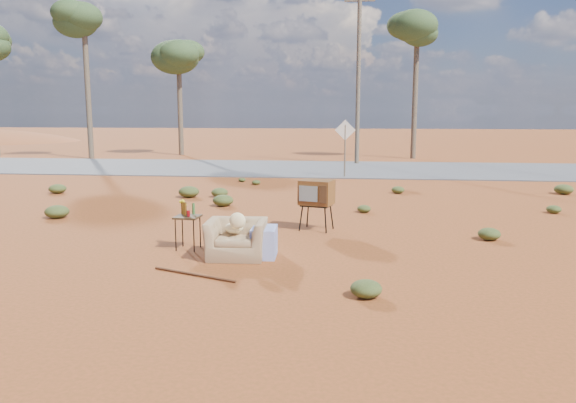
# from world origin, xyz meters

# --- Properties ---
(ground) EXTENTS (140.00, 140.00, 0.00)m
(ground) POSITION_xyz_m (0.00, 0.00, 0.00)
(ground) COLOR #953F1D
(ground) RESTS_ON ground
(highway) EXTENTS (140.00, 7.00, 0.04)m
(highway) POSITION_xyz_m (0.00, 15.00, 0.02)
(highway) COLOR #565659
(highway) RESTS_ON ground
(armchair) EXTENTS (1.22, 0.81, 0.89)m
(armchair) POSITION_xyz_m (-0.12, -0.05, 0.41)
(armchair) COLOR #987853
(armchair) RESTS_ON ground
(tv_unit) EXTENTS (0.79, 0.70, 1.08)m
(tv_unit) POSITION_xyz_m (1.03, 2.34, 0.80)
(tv_unit) COLOR black
(tv_unit) RESTS_ON ground
(side_table) EXTENTS (0.46, 0.46, 0.89)m
(side_table) POSITION_xyz_m (-1.24, 0.43, 0.65)
(side_table) COLOR #382614
(side_table) RESTS_ON ground
(rusty_bar) EXTENTS (1.45, 0.63, 0.04)m
(rusty_bar) POSITION_xyz_m (-0.64, -1.25, 0.02)
(rusty_bar) COLOR #4F2915
(rusty_bar) RESTS_ON ground
(road_sign) EXTENTS (0.78, 0.06, 2.19)m
(road_sign) POSITION_xyz_m (1.50, 12.00, 1.50)
(road_sign) COLOR brown
(road_sign) RESTS_ON ground
(eucalyptus_left) EXTENTS (3.20, 3.20, 8.10)m
(eucalyptus_left) POSITION_xyz_m (-12.00, 19.00, 6.92)
(eucalyptus_left) COLOR brown
(eucalyptus_left) RESTS_ON ground
(eucalyptus_near_left) EXTENTS (3.20, 3.20, 6.60)m
(eucalyptus_near_left) POSITION_xyz_m (-8.00, 22.00, 5.45)
(eucalyptus_near_left) COLOR brown
(eucalyptus_near_left) RESTS_ON ground
(eucalyptus_center) EXTENTS (3.20, 3.20, 7.60)m
(eucalyptus_center) POSITION_xyz_m (5.00, 21.00, 6.43)
(eucalyptus_center) COLOR brown
(eucalyptus_center) RESTS_ON ground
(utility_pole_center) EXTENTS (1.40, 0.20, 8.00)m
(utility_pole_center) POSITION_xyz_m (2.00, 17.50, 4.15)
(utility_pole_center) COLOR brown
(utility_pole_center) RESTS_ON ground
(scrub_patch) EXTENTS (17.49, 8.07, 0.33)m
(scrub_patch) POSITION_xyz_m (-0.82, 4.41, 0.14)
(scrub_patch) COLOR #475223
(scrub_patch) RESTS_ON ground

